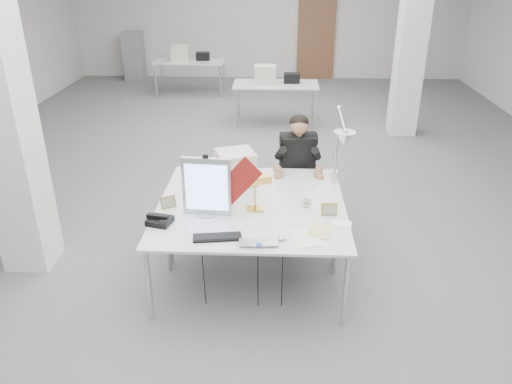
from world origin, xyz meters
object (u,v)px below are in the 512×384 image
desk_main (249,227)px  seated_person (298,153)px  office_chair (297,177)px  architect_lamp (339,147)px  bankers_lamp (255,194)px  beige_monitor (236,168)px  laptop (259,246)px  desk_phone (160,221)px  monitor (207,187)px

desk_main → seated_person: seated_person is taller
desk_main → office_chair: bearing=72.5°
architect_lamp → office_chair: bearing=110.7°
bankers_lamp → beige_monitor: size_ratio=0.85×
office_chair → laptop: 1.93m
office_chair → desk_phone: (-1.28, -1.52, 0.20)m
laptop → seated_person: bearing=74.6°
seated_person → bankers_lamp: size_ratio=2.73×
desk_phone → architect_lamp: 1.87m
seated_person → architect_lamp: 0.87m
office_chair → desk_phone: office_chair is taller
office_chair → beige_monitor: (-0.67, -0.61, 0.35)m
laptop → desk_main: bearing=102.3°
monitor → bankers_lamp: bearing=18.0°
desk_phone → monitor: bearing=40.9°
desk_main → monitor: size_ratio=3.23×
desk_main → seated_person: 1.56m
seated_person → desk_phone: size_ratio=4.19×
monitor → beige_monitor: size_ratio=1.49×
bankers_lamp → office_chair: bearing=48.2°
seated_person → laptop: size_ratio=2.65×
office_chair → laptop: bearing=-109.6°
laptop → architect_lamp: (0.75, 1.12, 0.47)m
seated_person → laptop: bearing=-109.9°
seated_person → beige_monitor: 0.87m
beige_monitor → monitor: bearing=-125.9°
beige_monitor → bankers_lamp: bearing=-88.8°
office_chair → laptop: office_chair is taller
architect_lamp → bankers_lamp: bearing=-156.3°
laptop → bankers_lamp: (-0.06, 0.68, 0.15)m
monitor → bankers_lamp: (0.43, 0.10, -0.12)m
monitor → architect_lamp: bearing=28.3°
desk_main → bankers_lamp: size_ratio=5.68×
desk_phone → architect_lamp: (1.65, 0.75, 0.46)m
bankers_lamp → desk_phone: (-0.84, -0.31, -0.13)m
office_chair → monitor: monitor is taller
desk_phone → beige_monitor: beige_monitor is taller
office_chair → beige_monitor: 0.97m
laptop → bankers_lamp: size_ratio=1.03×
beige_monitor → architect_lamp: (1.04, -0.16, 0.31)m
desk_main → laptop: 0.37m
beige_monitor → laptop: bearing=-96.9°
laptop → bankers_lamp: 0.70m
bankers_lamp → architect_lamp: 0.98m
laptop → beige_monitor: (-0.29, 1.28, 0.16)m
seated_person → architect_lamp: architect_lamp is taller
office_chair → monitor: size_ratio=2.07×
office_chair → laptop: (-0.38, -1.89, 0.19)m
desk_phone → beige_monitor: 1.10m
monitor → desk_main: bearing=-24.2°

